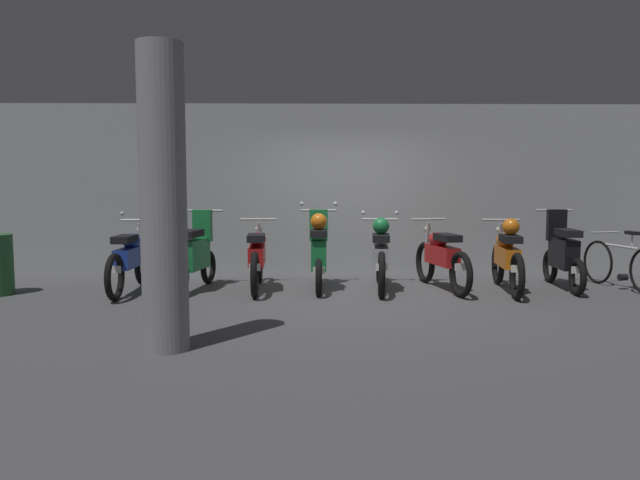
{
  "coord_description": "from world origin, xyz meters",
  "views": [
    {
      "loc": [
        -0.6,
        -8.66,
        1.63
      ],
      "look_at": [
        -0.44,
        0.4,
        0.75
      ],
      "focal_mm": 35.0,
      "sensor_mm": 36.0,
      "label": 1
    }
  ],
  "objects": [
    {
      "name": "motorbike_slot_1",
      "position": [
        -2.28,
        0.51,
        0.52
      ],
      "size": [
        0.56,
        1.67,
        1.18
      ],
      "color": "black",
      "rests_on": "ground"
    },
    {
      "name": "motorbike_slot_2",
      "position": [
        -1.37,
        0.51,
        0.49
      ],
      "size": [
        0.56,
        1.95,
        1.03
      ],
      "color": "black",
      "rests_on": "ground"
    },
    {
      "name": "motorbike_slot_0",
      "position": [
        -3.2,
        0.34,
        0.49
      ],
      "size": [
        0.59,
        1.95,
        1.15
      ],
      "color": "black",
      "rests_on": "ground"
    },
    {
      "name": "motorbike_slot_6",
      "position": [
        2.28,
        0.29,
        0.53
      ],
      "size": [
        0.56,
        1.95,
        1.08
      ],
      "color": "black",
      "rests_on": "ground"
    },
    {
      "name": "motorbike_slot_4",
      "position": [
        0.46,
        0.47,
        0.53
      ],
      "size": [
        0.59,
        1.95,
        1.15
      ],
      "color": "black",
      "rests_on": "ground"
    },
    {
      "name": "motorbike_slot_5",
      "position": [
        1.37,
        0.48,
        0.49
      ],
      "size": [
        0.62,
        1.93,
        1.03
      ],
      "color": "black",
      "rests_on": "ground"
    },
    {
      "name": "support_pillar",
      "position": [
        -1.97,
        -2.77,
        1.45
      ],
      "size": [
        0.44,
        0.44,
        2.89
      ],
      "primitive_type": "cylinder",
      "color": "gray",
      "rests_on": "ground"
    },
    {
      "name": "back_wall",
      "position": [
        0.0,
        2.04,
        1.45
      ],
      "size": [
        16.0,
        0.3,
        2.89
      ],
      "primitive_type": "cube",
      "color": "#9EA0A3",
      "rests_on": "ground"
    },
    {
      "name": "motorbike_slot_3",
      "position": [
        -0.46,
        0.55,
        0.57
      ],
      "size": [
        0.59,
        1.68,
        1.29
      ],
      "color": "black",
      "rests_on": "ground"
    },
    {
      "name": "motorbike_slot_7",
      "position": [
        3.2,
        0.53,
        0.52
      ],
      "size": [
        0.56,
        1.68,
        1.18
      ],
      "color": "black",
      "rests_on": "ground"
    },
    {
      "name": "ground_plane",
      "position": [
        0.0,
        0.0,
        0.0
      ],
      "size": [
        80.0,
        80.0,
        0.0
      ],
      "primitive_type": "plane",
      "color": "#4C4C4F"
    },
    {
      "name": "bicycle",
      "position": [
        4.05,
        0.45,
        0.36
      ],
      "size": [
        0.53,
        1.7,
        0.89
      ],
      "color": "black",
      "rests_on": "ground"
    }
  ]
}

